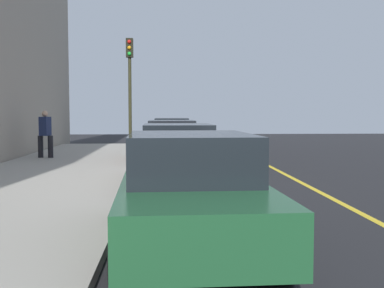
# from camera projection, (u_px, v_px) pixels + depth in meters

# --- Properties ---
(ground_plane) EXTENTS (56.00, 56.00, 0.00)m
(ground_plane) POSITION_uv_depth(u_px,v_px,m) (177.00, 187.00, 11.44)
(ground_plane) COLOR black
(sidewalk) EXTENTS (28.00, 4.60, 0.15)m
(sidewalk) POSITION_uv_depth(u_px,v_px,m) (36.00, 185.00, 11.25)
(sidewalk) COLOR #A39E93
(sidewalk) RESTS_ON ground
(lane_stripe_centre) EXTENTS (28.00, 0.14, 0.01)m
(lane_stripe_centre) POSITION_uv_depth(u_px,v_px,m) (308.00, 186.00, 11.62)
(lane_stripe_centre) COLOR gold
(lane_stripe_centre) RESTS_ON ground
(parked_car_charcoal) EXTENTS (4.50, 1.95, 1.51)m
(parked_car_charcoal) POSITION_uv_depth(u_px,v_px,m) (172.00, 134.00, 23.17)
(parked_car_charcoal) COLOR black
(parked_car_charcoal) RESTS_ON ground
(parked_car_red) EXTENTS (4.19, 1.90, 1.51)m
(parked_car_red) POSITION_uv_depth(u_px,v_px,m) (172.00, 142.00, 16.75)
(parked_car_red) COLOR black
(parked_car_red) RESTS_ON ground
(parked_car_black) EXTENTS (4.14, 1.95, 1.51)m
(parked_car_black) POSITION_uv_depth(u_px,v_px,m) (178.00, 156.00, 11.31)
(parked_car_black) COLOR black
(parked_car_black) RESTS_ON ground
(parked_car_green) EXTENTS (4.26, 2.01, 1.51)m
(parked_car_green) POSITION_uv_depth(u_px,v_px,m) (191.00, 191.00, 6.28)
(parked_car_green) COLOR black
(parked_car_green) RESTS_ON ground
(pedestrian_navy_coat) EXTENTS (0.50, 0.56, 1.71)m
(pedestrian_navy_coat) POSITION_uv_depth(u_px,v_px,m) (45.00, 133.00, 17.30)
(pedestrian_navy_coat) COLOR black
(pedestrian_navy_coat) RESTS_ON sidewalk
(traffic_light_pole) EXTENTS (0.35, 0.26, 4.39)m
(traffic_light_pole) POSITION_uv_depth(u_px,v_px,m) (130.00, 77.00, 17.88)
(traffic_light_pole) COLOR #2D2D19
(traffic_light_pole) RESTS_ON sidewalk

